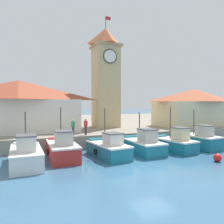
# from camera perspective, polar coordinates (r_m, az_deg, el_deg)

# --- Properties ---
(ground_plane) EXTENTS (300.00, 300.00, 0.00)m
(ground_plane) POSITION_cam_1_polar(r_m,az_deg,el_deg) (15.20, 10.45, -14.69)
(ground_plane) COLOR #386689
(quay_wharf) EXTENTS (120.00, 40.00, 1.31)m
(quay_wharf) POSITION_cam_1_polar(r_m,az_deg,el_deg) (41.20, -10.86, -3.12)
(quay_wharf) COLOR gray
(quay_wharf) RESTS_ON ground
(fishing_boat_far_left) EXTENTS (2.26, 5.18, 3.82)m
(fishing_boat_far_left) POSITION_cam_1_polar(r_m,az_deg,el_deg) (16.96, -21.55, -10.32)
(fishing_boat_far_left) COLOR silver
(fishing_boat_far_left) RESTS_ON ground
(fishing_boat_left_outer) EXTENTS (2.20, 5.00, 4.09)m
(fishing_boat_left_outer) POSITION_cam_1_polar(r_m,az_deg,el_deg) (18.12, -12.88, -9.33)
(fishing_boat_left_outer) COLOR #AD2823
(fishing_boat_left_outer) RESTS_ON ground
(fishing_boat_left_inner) EXTENTS (2.63, 4.82, 4.01)m
(fishing_boat_left_inner) POSITION_cam_1_polar(r_m,az_deg,el_deg) (18.18, -0.97, -9.48)
(fishing_boat_left_inner) COLOR #196B7F
(fishing_boat_left_inner) RESTS_ON ground
(fishing_boat_mid_left) EXTENTS (2.28, 4.80, 3.61)m
(fishing_boat_mid_left) POSITION_cam_1_polar(r_m,az_deg,el_deg) (19.85, 8.10, -8.45)
(fishing_boat_mid_left) COLOR #196B7F
(fishing_boat_mid_left) RESTS_ON ground
(fishing_boat_center) EXTENTS (2.56, 4.44, 4.13)m
(fishing_boat_center) POSITION_cam_1_polar(r_m,az_deg,el_deg) (21.23, 16.07, -7.80)
(fishing_boat_center) COLOR #196B7F
(fishing_boat_center) RESTS_ON ground
(fishing_boat_mid_right) EXTENTS (2.41, 4.61, 3.82)m
(fishing_boat_mid_right) POSITION_cam_1_polar(r_m,az_deg,el_deg) (23.49, 21.62, -6.77)
(fishing_boat_mid_right) COLOR #196B7F
(fishing_boat_mid_right) RESTS_ON ground
(clock_tower) EXTENTS (3.58, 3.58, 14.67)m
(clock_tower) POSITION_cam_1_polar(r_m,az_deg,el_deg) (29.40, -1.66, 9.55)
(clock_tower) COLOR tan
(clock_tower) RESTS_ON quay_wharf
(warehouse_left) EXTENTS (12.90, 6.60, 5.67)m
(warehouse_left) POSITION_cam_1_polar(r_m,az_deg,el_deg) (26.09, -23.13, 1.55)
(warehouse_left) COLOR silver
(warehouse_left) RESTS_ON quay_wharf
(warehouse_right) EXTENTS (11.22, 6.12, 5.18)m
(warehouse_right) POSITION_cam_1_polar(r_m,az_deg,el_deg) (33.22, 20.78, 1.24)
(warehouse_right) COLOR beige
(warehouse_right) RESTS_ON quay_wharf
(mooring_buoy) EXTENTS (0.61, 0.61, 0.61)m
(mooring_buoy) POSITION_cam_1_polar(r_m,az_deg,el_deg) (18.72, 25.85, -10.68)
(mooring_buoy) COLOR red
(mooring_buoy) RESTS_ON ground
(dock_worker_near_tower) EXTENTS (0.34, 0.22, 1.62)m
(dock_worker_near_tower) POSITION_cam_1_polar(r_m,az_deg,el_deg) (21.51, -10.12, -3.87)
(dock_worker_near_tower) COLOR #33333D
(dock_worker_near_tower) RESTS_ON quay_wharf
(dock_worker_along_quay) EXTENTS (0.34, 0.22, 1.62)m
(dock_worker_along_quay) POSITION_cam_1_polar(r_m,az_deg,el_deg) (21.83, -6.89, -3.76)
(dock_worker_along_quay) COLOR #33333D
(dock_worker_along_quay) RESTS_ON quay_wharf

